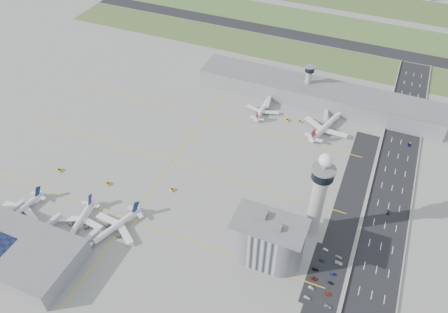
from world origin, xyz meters
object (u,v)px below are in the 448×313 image
at_px(jet_bridge_far_0, 269,99).
at_px(car_lot_5, 325,250).
at_px(car_hw_1, 388,213).
at_px(control_tower, 319,192).
at_px(secondary_tower, 308,80).
at_px(car_lot_9, 333,274).
at_px(admin_building, 268,240).
at_px(airplane_near_b, 78,220).
at_px(tug_1, 108,184).
at_px(car_lot_6, 328,306).
at_px(car_lot_8, 331,283).
at_px(airplane_far_a, 263,107).
at_px(jet_bridge_near_1, 43,230).
at_px(car_lot_1, 311,288).
at_px(car_lot_10, 339,263).
at_px(car_hw_2, 409,145).
at_px(jet_bridge_near_0, 6,216).
at_px(jet_bridge_far_1, 326,112).
at_px(car_hw_4, 399,99).
at_px(car_lot_7, 328,294).
at_px(car_lot_11, 339,257).
at_px(tug_5, 300,121).
at_px(tug_0, 59,170).
at_px(car_lot_2, 314,279).
at_px(car_lot_3, 315,269).
at_px(airplane_far_b, 326,123).
at_px(tug_4, 287,120).
at_px(airplane_near_c, 113,225).
at_px(airplane_near_a, 19,209).
at_px(car_lot_0, 307,298).
at_px(tug_2, 109,218).
at_px(jet_bridge_near_2, 83,246).

height_order(jet_bridge_far_0, car_lot_5, jet_bridge_far_0).
bearing_deg(car_hw_1, control_tower, -144.73).
bearing_deg(secondary_tower, car_lot_9, -69.85).
relative_size(admin_building, car_lot_9, 12.61).
height_order(airplane_near_b, tug_1, airplane_near_b).
xyz_separation_m(car_lot_6, car_lot_8, (-1.89, 15.02, -0.07)).
relative_size(airplane_far_a, jet_bridge_near_1, 2.46).
distance_m(car_lot_1, car_lot_10, 25.03).
bearing_deg(car_hw_2, jet_bridge_near_0, -148.14).
xyz_separation_m(jet_bridge_far_1, car_hw_4, (55.05, 48.09, -2.28)).
distance_m(car_lot_7, car_lot_11, 26.82).
xyz_separation_m(jet_bridge_near_0, car_lot_10, (206.58, 50.50, -2.20)).
distance_m(tug_1, tug_5, 161.45).
height_order(tug_1, car_lot_6, tug_1).
xyz_separation_m(tug_0, car_lot_5, (194.99, 7.26, -0.42)).
height_order(car_lot_2, car_lot_3, car_lot_2).
height_order(airplane_far_b, car_lot_6, airplane_far_b).
xyz_separation_m(jet_bridge_near_0, tug_5, (147.76, 174.40, -1.98)).
xyz_separation_m(car_lot_7, car_hw_1, (23.13, 74.31, 0.03)).
relative_size(jet_bridge_near_0, car_hw_4, 4.15).
distance_m(tug_1, tug_4, 153.40).
bearing_deg(car_lot_9, car_lot_1, 138.66).
bearing_deg(airplane_near_c, tug_4, 175.69).
bearing_deg(jet_bridge_far_0, jet_bridge_near_0, -40.79).
bearing_deg(airplane_near_a, car_lot_6, 101.30).
distance_m(jet_bridge_near_0, car_lot_10, 212.68).
bearing_deg(car_lot_0, tug_0, 87.60).
bearing_deg(tug_2, airplane_far_b, -172.57).
height_order(airplane_far_a, car_lot_5, airplane_far_a).
distance_m(control_tower, jet_bridge_far_1, 129.66).
bearing_deg(airplane_near_c, car_lot_5, 126.04).
distance_m(jet_bridge_near_0, tug_2, 66.38).
relative_size(jet_bridge_far_1, car_lot_9, 4.20).
xyz_separation_m(car_lot_5, car_hw_2, (37.22, 122.53, 0.03)).
xyz_separation_m(airplane_far_b, car_hw_4, (50.46, 68.06, -5.86)).
height_order(jet_bridge_near_2, car_lot_0, jet_bridge_near_2).
height_order(tug_5, car_lot_3, tug_5).
xyz_separation_m(airplane_near_b, car_lot_8, (158.27, 21.33, -4.76)).
bearing_deg(tug_4, airplane_near_b, -11.35).
height_order(secondary_tower, car_lot_1, secondary_tower).
bearing_deg(car_lot_9, secondary_tower, 13.42).
relative_size(admin_building, tug_1, 13.12).
bearing_deg(car_lot_3, tug_4, 20.11).
bearing_deg(control_tower, airplane_near_b, -158.30).
relative_size(airplane_far_b, car_lot_7, 11.73).
bearing_deg(tug_1, tug_4, 32.29).
height_order(tug_0, car_lot_3, tug_0).
distance_m(airplane_far_a, car_hw_1, 136.07).
relative_size(jet_bridge_near_1, car_lot_7, 3.57).
relative_size(airplane_near_a, car_lot_0, 9.70).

